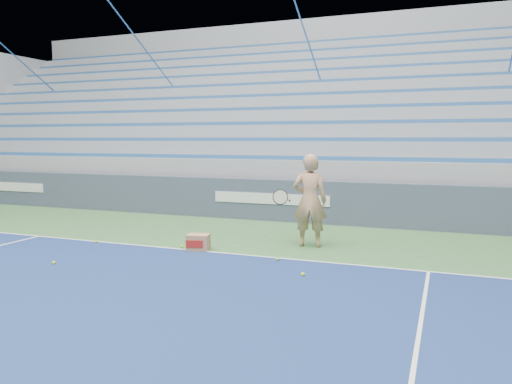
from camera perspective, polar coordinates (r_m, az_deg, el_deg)
sponsor_barrier at (r=13.30m, az=1.88°, el=-0.91°), size 30.00×0.32×1.10m
bleachers at (r=18.69m, az=7.71°, el=6.63°), size 31.00×9.15×7.30m
tennis_player at (r=10.09m, az=6.15°, el=-0.98°), size 0.98×0.89×1.88m
ball_box at (r=9.87m, az=-6.61°, el=-5.74°), size 0.49×0.42×0.32m
tennis_ball_0 at (r=10.12m, az=-8.46°, el=-6.19°), size 0.07×0.07×0.07m
tennis_ball_1 at (r=8.06m, az=5.37°, el=-9.36°), size 0.07×0.07×0.07m
tennis_ball_2 at (r=9.01m, az=2.48°, el=-7.68°), size 0.07×0.07×0.07m
tennis_ball_3 at (r=9.42m, az=-22.11°, el=-7.51°), size 0.07×0.07×0.07m
tennis_ball_4 at (r=9.90m, az=-6.90°, el=-6.45°), size 0.07×0.07×0.07m
tennis_ball_5 at (r=11.00m, az=-17.82°, el=-5.43°), size 0.07×0.07×0.07m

